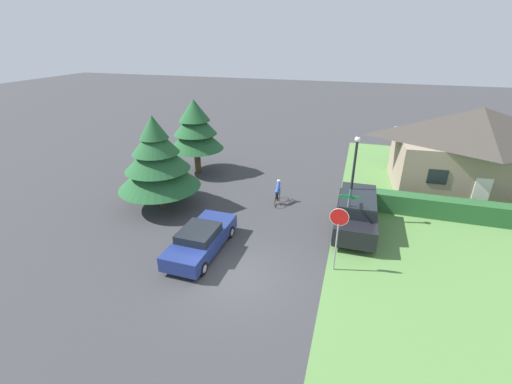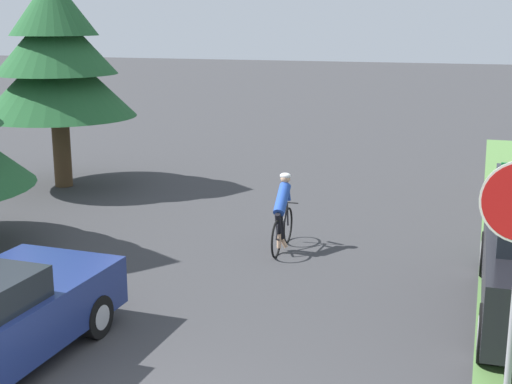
% 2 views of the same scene
% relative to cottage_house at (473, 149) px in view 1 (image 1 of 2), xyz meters
% --- Properties ---
extents(ground_plane, '(140.00, 140.00, 0.00)m').
position_rel_cottage_house_xyz_m(ground_plane, '(-11.36, -12.77, -2.85)').
color(ground_plane, '#38383A').
extents(cottage_house, '(10.05, 6.72, 5.50)m').
position_rel_cottage_house_xyz_m(cottage_house, '(0.00, 0.00, 0.00)').
color(cottage_house, gray).
rests_on(cottage_house, ground).
extents(hedge_row, '(11.96, 0.90, 1.15)m').
position_rel_cottage_house_xyz_m(hedge_row, '(-1.00, -4.51, -2.28)').
color(hedge_row, '#285B2D').
rests_on(hedge_row, ground).
extents(sedan_left_lane, '(1.94, 4.70, 1.34)m').
position_rel_cottage_house_xyz_m(sedan_left_lane, '(-13.63, -11.60, -2.18)').
color(sedan_left_lane, navy).
rests_on(sedan_left_lane, ground).
extents(cyclist, '(0.44, 1.67, 1.47)m').
position_rel_cottage_house_xyz_m(cyclist, '(-11.40, -5.44, -2.15)').
color(cyclist, black).
rests_on(cyclist, ground).
extents(parked_suv_right, '(2.13, 4.93, 1.95)m').
position_rel_cottage_house_xyz_m(parked_suv_right, '(-6.71, -7.36, -1.84)').
color(parked_suv_right, black).
rests_on(parked_suv_right, ground).
extents(stop_sign, '(0.80, 0.07, 3.05)m').
position_rel_cottage_house_xyz_m(stop_sign, '(-7.45, -11.18, -0.66)').
color(stop_sign, gray).
rests_on(stop_sign, ground).
extents(street_lamp, '(0.30, 0.30, 4.90)m').
position_rel_cottage_house_xyz_m(street_lamp, '(-7.11, -6.48, 0.07)').
color(street_lamp, black).
rests_on(street_lamp, ground).
extents(street_name_sign, '(0.90, 0.90, 2.71)m').
position_rel_cottage_house_xyz_m(street_name_sign, '(-7.16, -8.69, -0.98)').
color(street_name_sign, gray).
rests_on(street_name_sign, ground).
extents(conifer_tall_near, '(4.76, 4.76, 5.53)m').
position_rel_cottage_house_xyz_m(conifer_tall_near, '(-17.97, -7.90, 0.07)').
color(conifer_tall_near, '#4C3823').
rests_on(conifer_tall_near, ground).
extents(conifer_tall_far, '(3.98, 3.98, 5.43)m').
position_rel_cottage_house_xyz_m(conifer_tall_far, '(-18.39, -2.07, 0.52)').
color(conifer_tall_far, '#4C3823').
rests_on(conifer_tall_far, ground).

